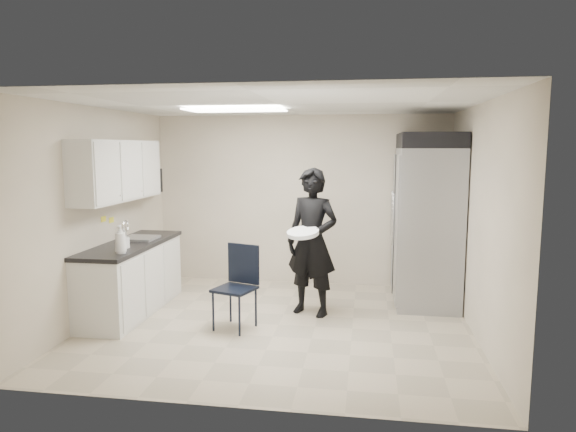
% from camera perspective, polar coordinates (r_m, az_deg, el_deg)
% --- Properties ---
extents(floor, '(4.50, 4.50, 0.00)m').
position_cam_1_polar(floor, '(6.29, -1.05, -11.99)').
color(floor, '#B7A88F').
rests_on(floor, ground).
extents(ceiling, '(4.50, 4.50, 0.00)m').
position_cam_1_polar(ceiling, '(5.94, -1.12, 12.33)').
color(ceiling, silver).
rests_on(ceiling, back_wall).
extents(back_wall, '(4.50, 0.00, 4.50)m').
position_cam_1_polar(back_wall, '(7.94, 1.38, 1.78)').
color(back_wall, beige).
rests_on(back_wall, floor).
extents(left_wall, '(0.00, 4.00, 4.00)m').
position_cam_1_polar(left_wall, '(6.74, -20.30, 0.23)').
color(left_wall, beige).
rests_on(left_wall, floor).
extents(right_wall, '(0.00, 4.00, 4.00)m').
position_cam_1_polar(right_wall, '(6.02, 20.52, -0.61)').
color(right_wall, beige).
rests_on(right_wall, floor).
extents(ceiling_panel, '(1.20, 0.60, 0.02)m').
position_cam_1_polar(ceiling_panel, '(6.46, -5.86, 11.66)').
color(ceiling_panel, white).
rests_on(ceiling_panel, ceiling).
extents(lower_counter, '(0.60, 1.90, 0.86)m').
position_cam_1_polar(lower_counter, '(6.93, -16.97, -6.74)').
color(lower_counter, silver).
rests_on(lower_counter, floor).
extents(countertop, '(0.64, 1.95, 0.05)m').
position_cam_1_polar(countertop, '(6.84, -17.12, -3.05)').
color(countertop, black).
rests_on(countertop, lower_counter).
extents(sink, '(0.42, 0.40, 0.14)m').
position_cam_1_polar(sink, '(7.05, -16.09, -2.81)').
color(sink, gray).
rests_on(sink, countertop).
extents(faucet, '(0.02, 0.02, 0.24)m').
position_cam_1_polar(faucet, '(7.11, -17.60, -1.55)').
color(faucet, silver).
rests_on(faucet, countertop).
extents(upper_cabinets, '(0.35, 1.80, 0.75)m').
position_cam_1_polar(upper_cabinets, '(6.79, -18.39, 4.82)').
color(upper_cabinets, silver).
rests_on(upper_cabinets, left_wall).
extents(towel_dispenser, '(0.22, 0.30, 0.35)m').
position_cam_1_polar(towel_dispenser, '(7.86, -14.94, 3.80)').
color(towel_dispenser, black).
rests_on(towel_dispenser, left_wall).
extents(notice_sticker_left, '(0.00, 0.12, 0.07)m').
position_cam_1_polar(notice_sticker_left, '(6.83, -19.82, -0.32)').
color(notice_sticker_left, yellow).
rests_on(notice_sticker_left, left_wall).
extents(notice_sticker_right, '(0.00, 0.12, 0.07)m').
position_cam_1_polar(notice_sticker_right, '(7.01, -19.02, -0.42)').
color(notice_sticker_right, yellow).
rests_on(notice_sticker_right, left_wall).
extents(commercial_fridge, '(0.80, 1.35, 2.10)m').
position_cam_1_polar(commercial_fridge, '(7.24, 15.13, -1.06)').
color(commercial_fridge, gray).
rests_on(commercial_fridge, floor).
extents(fridge_compressor, '(0.80, 1.35, 0.20)m').
position_cam_1_polar(fridge_compressor, '(7.16, 15.46, 8.07)').
color(fridge_compressor, black).
rests_on(fridge_compressor, commercial_fridge).
extents(folding_chair, '(0.54, 0.54, 0.95)m').
position_cam_1_polar(folding_chair, '(6.06, -5.97, -8.09)').
color(folding_chair, black).
rests_on(folding_chair, floor).
extents(man_tuxedo, '(0.80, 0.67, 1.86)m').
position_cam_1_polar(man_tuxedo, '(6.46, 2.69, -2.90)').
color(man_tuxedo, black).
rests_on(man_tuxedo, floor).
extents(bucket_lid, '(0.50, 0.50, 0.05)m').
position_cam_1_polar(bucket_lid, '(6.22, 1.67, -1.87)').
color(bucket_lid, silver).
rests_on(bucket_lid, man_tuxedo).
extents(soap_bottle_a, '(0.14, 0.14, 0.33)m').
position_cam_1_polar(soap_bottle_a, '(6.15, -18.13, -2.47)').
color(soap_bottle_a, white).
rests_on(soap_bottle_a, countertop).
extents(soap_bottle_b, '(0.09, 0.10, 0.20)m').
position_cam_1_polar(soap_bottle_b, '(6.45, -17.73, -2.58)').
color(soap_bottle_b, '#B4B5C0').
rests_on(soap_bottle_b, countertop).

